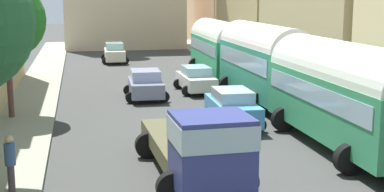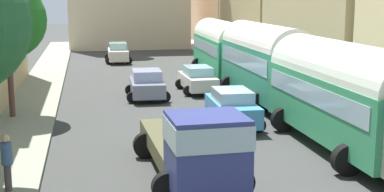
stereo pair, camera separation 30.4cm
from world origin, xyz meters
The scene contains 14 objects.
ground_plane centered at (0.00, 27.00, 0.00)m, with size 154.00×154.00×0.00m, color #3B3C3A.
sidewalk_left centered at (-7.25, 27.00, 0.07)m, with size 2.50×70.00×0.14m, color gray.
sidewalk_right centered at (7.25, 27.00, 0.07)m, with size 2.50×70.00×0.14m, color #A9A3A5.
building_right_4 centered at (10.63, 57.56, 3.57)m, with size 4.26×14.51×7.13m.
parked_bus_1 centered at (4.60, 15.50, 2.15)m, with size 3.38×9.04×3.95m.
parked_bus_2 centered at (4.60, 24.50, 2.29)m, with size 3.20×8.66×4.11m.
parked_bus_3 centered at (4.60, 33.50, 2.13)m, with size 3.34×8.85×3.85m.
cargo_truck_0 centered at (-1.49, 12.62, 1.25)m, with size 3.03×7.26×2.49m.
car_0 centered at (-1.33, 26.50, 0.79)m, with size 2.39×3.72×1.58m.
car_1 centered at (-1.91, 42.65, 0.82)m, with size 2.23×4.04×1.65m.
car_2 centered at (1.58, 19.59, 0.81)m, with size 2.32×4.01×1.61m.
car_3 centered at (1.81, 27.98, 0.76)m, with size 2.26×3.96×1.50m.
pedestrian_0 centered at (-6.80, 12.92, 1.05)m, with size 0.33×0.33×1.80m.
roadside_tree_2 centered at (-7.90, 22.77, 4.50)m, with size 3.48×3.48×6.26m.
Camera 1 is at (-4.81, -2.24, 5.64)m, focal length 50.40 mm.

